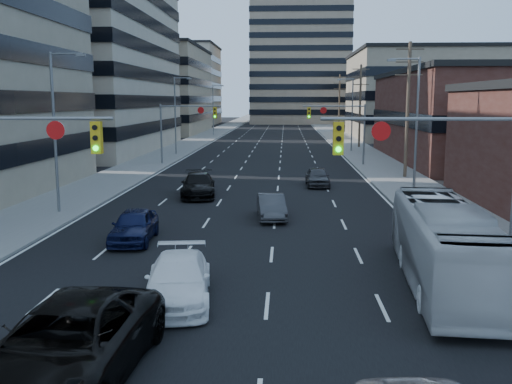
{
  "coord_description": "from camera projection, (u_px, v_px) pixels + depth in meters",
  "views": [
    {
      "loc": [
        2.34,
        -11.16,
        6.43
      ],
      "look_at": [
        0.99,
        14.85,
        2.2
      ],
      "focal_mm": 40.0,
      "sensor_mm": 36.0,
      "label": 1
    }
  ],
  "objects": [
    {
      "name": "streetlight_left_mid",
      "position": [
        176.0,
        112.0,
        66.09
      ],
      "size": [
        2.03,
        0.22,
        9.0
      ],
      "color": "slate",
      "rests_on": "ground"
    },
    {
      "name": "signal_near_left",
      "position": [
        3.0,
        161.0,
        19.72
      ],
      "size": [
        6.59,
        0.33,
        6.0
      ],
      "color": "slate",
      "rests_on": "ground"
    },
    {
      "name": "office_right_far",
      "position": [
        420.0,
        96.0,
        96.5
      ],
      "size": [
        22.0,
        28.0,
        14.0
      ],
      "primitive_type": "cube",
      "color": "gray",
      "rests_on": "ground"
    },
    {
      "name": "sedan_black_far",
      "position": [
        198.0,
        185.0,
        38.09
      ],
      "size": [
        2.87,
        5.65,
        1.57
      ],
      "primitive_type": "imported",
      "rotation": [
        0.0,
        0.0,
        0.13
      ],
      "color": "black",
      "rests_on": "ground"
    },
    {
      "name": "sidewalk_right",
      "position": [
        323.0,
        126.0,
        139.7
      ],
      "size": [
        5.0,
        300.0,
        0.15
      ],
      "primitive_type": "cube",
      "color": "slate",
      "rests_on": "ground"
    },
    {
      "name": "storefront_right_mid",
      "position": [
        493.0,
        118.0,
        59.49
      ],
      "size": [
        20.0,
        30.0,
        9.0
      ],
      "primitive_type": "cube",
      "color": "#472119",
      "rests_on": "ground"
    },
    {
      "name": "sedan_blue",
      "position": [
        134.0,
        226.0,
        25.98
      ],
      "size": [
        1.99,
        4.48,
        1.5
      ],
      "primitive_type": "imported",
      "rotation": [
        0.0,
        0.0,
        0.05
      ],
      "color": "#0D1336",
      "rests_on": "ground"
    },
    {
      "name": "bg_block_left",
      "position": [
        171.0,
        86.0,
        149.99
      ],
      "size": [
        24.0,
        24.0,
        20.0
      ],
      "primitive_type": "cube",
      "color": "#ADA089",
      "rests_on": "ground"
    },
    {
      "name": "utility_pole_midblock",
      "position": [
        360.0,
        105.0,
        75.66
      ],
      "size": [
        2.2,
        0.28,
        11.0
      ],
      "color": "#4C3D2D",
      "rests_on": "ground"
    },
    {
      "name": "signal_near_right",
      "position": [
        439.0,
        164.0,
        18.96
      ],
      "size": [
        6.59,
        0.33,
        6.0
      ],
      "color": "slate",
      "rests_on": "ground"
    },
    {
      "name": "sidewalk_left",
      "position": [
        230.0,
        126.0,
        140.88
      ],
      "size": [
        5.0,
        300.0,
        0.15
      ],
      "primitive_type": "cube",
      "color": "slate",
      "rests_on": "ground"
    },
    {
      "name": "bg_block_right",
      "position": [
        409.0,
        101.0,
        137.7
      ],
      "size": [
        22.0,
        22.0,
        12.0
      ],
      "primitive_type": "cube",
      "color": "gray",
      "rests_on": "ground"
    },
    {
      "name": "utility_pole_distant",
      "position": [
        339.0,
        103.0,
        105.24
      ],
      "size": [
        2.2,
        0.28,
        11.0
      ],
      "color": "#4C3D2D",
      "rests_on": "ground"
    },
    {
      "name": "signal_far_right",
      "position": [
        341.0,
        122.0,
        55.43
      ],
      "size": [
        6.09,
        0.33,
        6.0
      ],
      "color": "slate",
      "rests_on": "ground"
    },
    {
      "name": "streetlight_right_near",
      "position": [
        414.0,
        122.0,
        35.46
      ],
      "size": [
        2.03,
        0.22,
        9.0
      ],
      "color": "slate",
      "rests_on": "ground"
    },
    {
      "name": "office_left_far",
      "position": [
        150.0,
        91.0,
        110.67
      ],
      "size": [
        20.0,
        30.0,
        16.0
      ],
      "primitive_type": "cube",
      "color": "gray",
      "rests_on": "ground"
    },
    {
      "name": "streetlight_left_near",
      "position": [
        57.0,
        125.0,
        31.59
      ],
      "size": [
        2.03,
        0.22,
        9.0
      ],
      "color": "slate",
      "rests_on": "ground"
    },
    {
      "name": "office_left_mid",
      "position": [
        49.0,
        38.0,
        70.44
      ],
      "size": [
        26.0,
        34.0,
        28.0
      ],
      "primitive_type": "cube",
      "color": "#ADA089",
      "rests_on": "ground"
    },
    {
      "name": "black_pickup",
      "position": [
        68.0,
        345.0,
        12.93
      ],
      "size": [
        3.4,
        6.75,
        1.83
      ],
      "primitive_type": "imported",
      "rotation": [
        0.0,
        0.0,
        -0.06
      ],
      "color": "black",
      "rests_on": "ground"
    },
    {
      "name": "sedan_grey_center",
      "position": [
        271.0,
        207.0,
        30.99
      ],
      "size": [
        1.82,
        4.17,
        1.33
      ],
      "primitive_type": "imported",
      "rotation": [
        0.0,
        0.0,
        0.1
      ],
      "color": "#39393C",
      "rests_on": "ground"
    },
    {
      "name": "apartment_tower",
      "position": [
        300.0,
        16.0,
        155.06
      ],
      "size": [
        26.0,
        26.0,
        58.0
      ],
      "primitive_type": "cube",
      "color": "gray",
      "rests_on": "ground"
    },
    {
      "name": "signal_far_left",
      "position": [
        184.0,
        121.0,
        56.21
      ],
      "size": [
        6.09,
        0.33,
        6.0
      ],
      "color": "slate",
      "rests_on": "ground"
    },
    {
      "name": "sedan_grey_right",
      "position": [
        317.0,
        177.0,
        42.69
      ],
      "size": [
        1.76,
        4.21,
        1.42
      ],
      "primitive_type": "imported",
      "rotation": [
        0.0,
        0.0,
        0.02
      ],
      "color": "#39393C",
      "rests_on": "ground"
    },
    {
      "name": "utility_pole_block",
      "position": [
        408.0,
        108.0,
        46.09
      ],
      "size": [
        2.2,
        0.28,
        11.0
      ],
      "color": "#4C3D2D",
      "rests_on": "ground"
    },
    {
      "name": "transit_bus",
      "position": [
        444.0,
        246.0,
        19.65
      ],
      "size": [
        3.29,
        10.6,
        2.91
      ],
      "primitive_type": "imported",
      "rotation": [
        0.0,
        0.0,
        -0.08
      ],
      "color": "#B9B9B9",
      "rests_on": "ground"
    },
    {
      "name": "streetlight_left_far",
      "position": [
        214.0,
        108.0,
        100.59
      ],
      "size": [
        2.03,
        0.22,
        9.0
      ],
      "color": "slate",
      "rests_on": "ground"
    },
    {
      "name": "streetlight_right_far",
      "position": [
        351.0,
        111.0,
        69.96
      ],
      "size": [
        2.03,
        0.22,
        9.0
      ],
      "color": "slate",
      "rests_on": "ground"
    },
    {
      "name": "road_surface",
      "position": [
        276.0,
        126.0,
        140.3
      ],
      "size": [
        18.0,
        300.0,
        0.02
      ],
      "primitive_type": "cube",
      "color": "black",
      "rests_on": "ground"
    },
    {
      "name": "white_van",
      "position": [
        178.0,
        280.0,
        18.28
      ],
      "size": [
        2.65,
        5.2,
        1.45
      ],
      "primitive_type": "imported",
      "rotation": [
        0.0,
        0.0,
        0.13
      ],
      "color": "white",
      "rests_on": "ground"
    }
  ]
}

